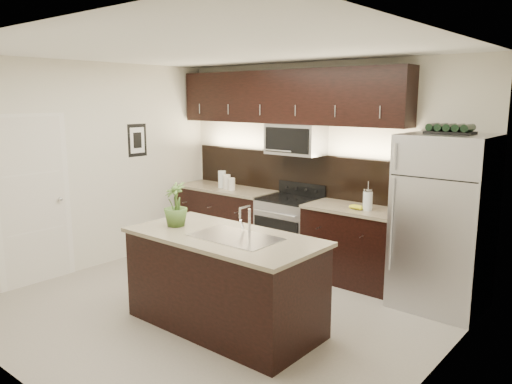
% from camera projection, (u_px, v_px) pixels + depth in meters
% --- Properties ---
extents(ground, '(4.50, 4.50, 0.00)m').
position_uv_depth(ground, '(216.00, 309.00, 5.36)').
color(ground, gray).
rests_on(ground, ground).
extents(room_walls, '(4.52, 4.02, 2.71)m').
position_uv_depth(room_walls, '(203.00, 152.00, 5.09)').
color(room_walls, beige).
rests_on(room_walls, ground).
extents(counter_run, '(3.51, 0.65, 0.94)m').
position_uv_depth(counter_run, '(278.00, 229.00, 6.84)').
color(counter_run, black).
rests_on(counter_run, ground).
extents(upper_fixtures, '(3.49, 0.40, 1.66)m').
position_uv_depth(upper_fixtures, '(287.00, 105.00, 6.62)').
color(upper_fixtures, black).
rests_on(upper_fixtures, counter_run).
extents(island, '(1.96, 0.96, 0.94)m').
position_uv_depth(island, '(224.00, 281.00, 4.89)').
color(island, black).
rests_on(island, ground).
extents(sink_faucet, '(0.84, 0.50, 0.28)m').
position_uv_depth(sink_faucet, '(236.00, 236.00, 4.71)').
color(sink_faucet, silver).
rests_on(sink_faucet, island).
extents(refrigerator, '(0.90, 0.81, 1.87)m').
position_uv_depth(refrigerator, '(444.00, 223.00, 5.29)').
color(refrigerator, '#B2B2B7').
rests_on(refrigerator, ground).
extents(wine_rack, '(0.46, 0.29, 0.11)m').
position_uv_depth(wine_rack, '(450.00, 129.00, 5.11)').
color(wine_rack, black).
rests_on(wine_rack, refrigerator).
extents(plant, '(0.30, 0.30, 0.45)m').
position_uv_depth(plant, '(176.00, 204.00, 5.10)').
color(plant, '#416026').
rests_on(plant, island).
extents(canisters, '(0.36, 0.18, 0.25)m').
position_uv_depth(canisters, '(226.00, 181.00, 7.23)').
color(canisters, silver).
rests_on(canisters, counter_run).
extents(french_press, '(0.12, 0.12, 0.33)m').
position_uv_depth(french_press, '(368.00, 200.00, 5.84)').
color(french_press, silver).
rests_on(french_press, counter_run).
extents(bananas, '(0.19, 0.16, 0.05)m').
position_uv_depth(bananas, '(354.00, 206.00, 5.93)').
color(bananas, gold).
rests_on(bananas, counter_run).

